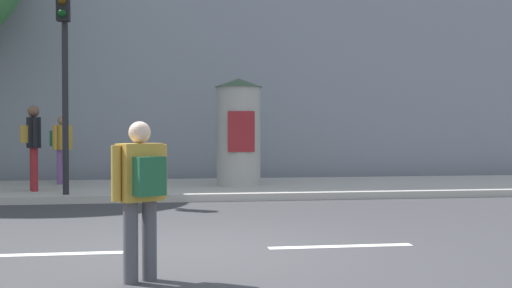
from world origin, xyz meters
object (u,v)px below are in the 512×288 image
poster_column (239,131)px  pedestrian_in_red_top (141,188)px  pedestrian_in_light_jacket (62,144)px  traffic_light (64,52)px  pedestrian_with_backpack (33,139)px

poster_column → pedestrian_in_red_top: poster_column is taller
pedestrian_in_red_top → pedestrian_in_light_jacket: pedestrian_in_light_jacket is taller
traffic_light → pedestrian_in_light_jacket: (-0.45, 2.57, -1.83)m
traffic_light → poster_column: size_ratio=1.69×
traffic_light → poster_column: (3.60, 1.64, -1.54)m
traffic_light → pedestrian_with_backpack: bearing=129.4°
traffic_light → pedestrian_with_backpack: 2.11m
poster_column → pedestrian_in_red_top: size_ratio=1.61×
traffic_light → pedestrian_with_backpack: size_ratio=2.31×
traffic_light → pedestrian_in_light_jacket: traffic_light is taller
pedestrian_in_light_jacket → traffic_light: bearing=-80.1°
pedestrian_in_red_top → pedestrian_with_backpack: pedestrian_with_backpack is taller
poster_column → pedestrian_with_backpack: bearing=-171.1°
pedestrian_in_red_top → pedestrian_with_backpack: size_ratio=0.85×
pedestrian_in_light_jacket → pedestrian_with_backpack: bearing=-101.8°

